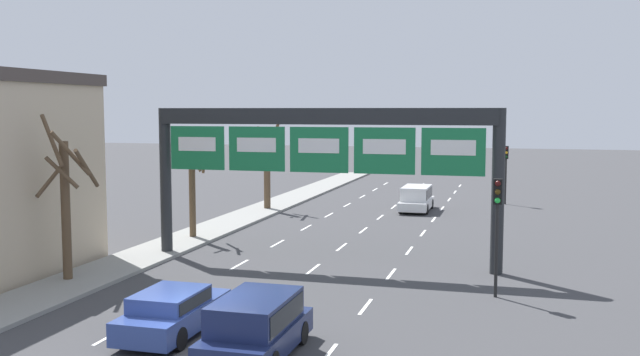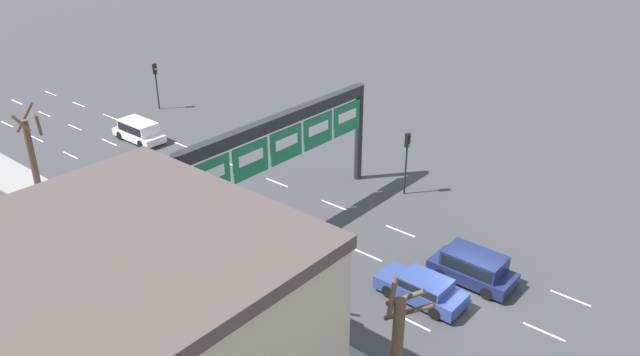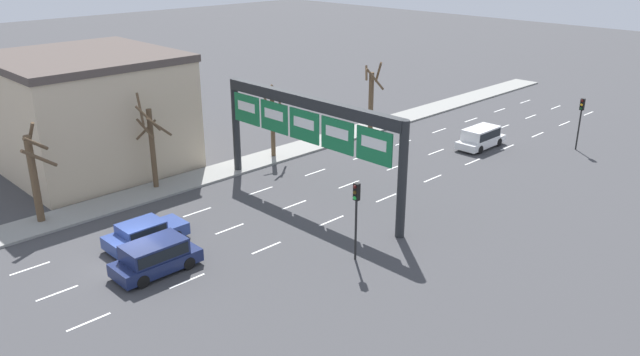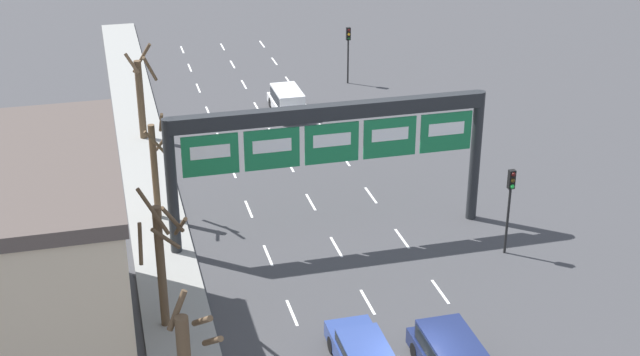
# 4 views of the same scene
# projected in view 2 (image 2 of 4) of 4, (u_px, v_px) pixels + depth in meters

# --- Properties ---
(ground_plane) EXTENTS (220.00, 220.00, 0.00)m
(ground_plane) POSITION_uv_depth(u_px,v_px,m) (465.00, 298.00, 30.77)
(ground_plane) COLOR #3D3D3F
(lane_dashes) EXTENTS (6.72, 67.00, 0.01)m
(lane_dashes) POSITION_uv_depth(u_px,v_px,m) (269.00, 212.00, 38.60)
(lane_dashes) COLOR white
(lane_dashes) RESTS_ON ground_plane
(sign_gantry) EXTENTS (15.32, 0.70, 6.72)m
(sign_gantry) POSITION_uv_depth(u_px,v_px,m) (282.00, 139.00, 35.57)
(sign_gantry) COLOR #232628
(sign_gantry) RESTS_ON ground_plane
(building_near) EXTENTS (12.13, 11.62, 8.19)m
(building_near) POSITION_uv_depth(u_px,v_px,m) (111.00, 351.00, 21.30)
(building_near) COLOR #C6B293
(building_near) RESTS_ON ground_plane
(car_blue) EXTENTS (1.85, 4.41, 1.36)m
(car_blue) POSITION_uv_depth(u_px,v_px,m) (422.00, 288.00, 30.25)
(car_blue) COLOR navy
(car_blue) RESTS_ON ground_plane
(suv_navy) EXTENTS (1.99, 4.29, 1.65)m
(suv_navy) POSITION_uv_depth(u_px,v_px,m) (473.00, 266.00, 31.62)
(suv_navy) COLOR #19234C
(suv_navy) RESTS_ON ground_plane
(suv_white) EXTENTS (1.87, 4.60, 1.64)m
(suv_white) POSITION_uv_depth(u_px,v_px,m) (139.00, 130.00, 48.66)
(suv_white) COLOR silver
(suv_white) RESTS_ON ground_plane
(traffic_light_near_gantry) EXTENTS (0.30, 0.35, 4.23)m
(traffic_light_near_gantry) POSITION_uv_depth(u_px,v_px,m) (407.00, 151.00, 39.52)
(traffic_light_near_gantry) COLOR black
(traffic_light_near_gantry) RESTS_ON ground_plane
(traffic_light_mid_block) EXTENTS (0.30, 0.35, 4.11)m
(traffic_light_mid_block) POSITION_uv_depth(u_px,v_px,m) (156.00, 77.00, 54.50)
(traffic_light_mid_block) COLOR black
(traffic_light_mid_block) RESTS_ON ground_plane
(tree_bare_closest) EXTENTS (1.93, 2.10, 5.83)m
(tree_bare_closest) POSITION_uv_depth(u_px,v_px,m) (31.00, 149.00, 39.80)
(tree_bare_closest) COLOR brown
(tree_bare_closest) RESTS_ON sidewalk_left
(tree_bare_second) EXTENTS (1.95, 2.13, 6.34)m
(tree_bare_second) POSITION_uv_depth(u_px,v_px,m) (251.00, 269.00, 27.12)
(tree_bare_second) COLOR brown
(tree_bare_second) RESTS_ON sidewalk_left
(tree_bare_third) EXTENTS (1.44, 1.76, 5.66)m
(tree_bare_third) POSITION_uv_depth(u_px,v_px,m) (132.00, 203.00, 33.39)
(tree_bare_third) COLOR brown
(tree_bare_third) RESTS_ON sidewalk_left
(tree_bare_furthest) EXTENTS (1.66, 1.99, 5.94)m
(tree_bare_furthest) POSITION_uv_depth(u_px,v_px,m) (398.00, 348.00, 22.93)
(tree_bare_furthest) COLOR brown
(tree_bare_furthest) RESTS_ON sidewalk_left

